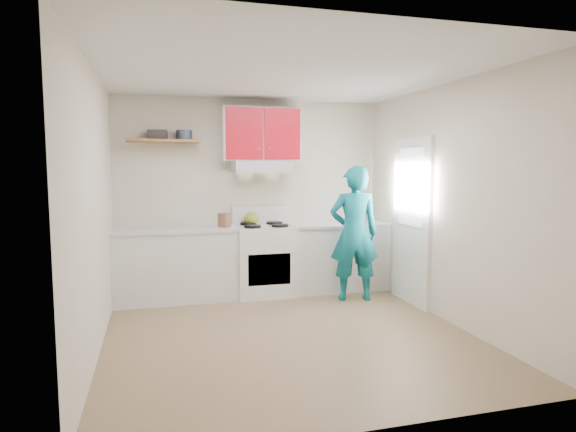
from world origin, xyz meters
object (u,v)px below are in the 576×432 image
object	(u,v)px
kettle	(252,218)
crock	(224,221)
person	(354,234)
stove	(264,260)
tin	(184,135)

from	to	relation	value
kettle	crock	size ratio (longest dim) A/B	1.04
kettle	crock	xyz separation A→B (m)	(-0.39, -0.15, -0.01)
person	crock	bearing A→B (deg)	-8.31
stove	tin	xyz separation A→B (m)	(-0.99, 0.21, 1.64)
stove	kettle	distance (m)	0.58
tin	crock	xyz separation A→B (m)	(0.47, -0.22, -1.10)
crock	person	size ratio (longest dim) A/B	0.12
crock	person	bearing A→B (deg)	-19.48
stove	crock	size ratio (longest dim) A/B	4.69
kettle	person	distance (m)	1.38
tin	kettle	xyz separation A→B (m)	(0.86, -0.07, -1.09)
tin	crock	bearing A→B (deg)	-25.02
stove	tin	bearing A→B (deg)	167.89
tin	person	size ratio (longest dim) A/B	0.12
stove	person	size ratio (longest dim) A/B	0.54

